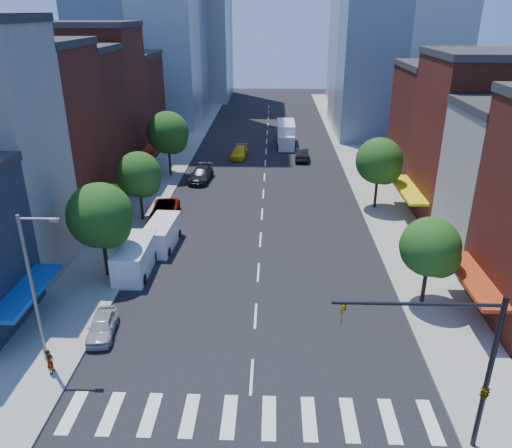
{
  "coord_description": "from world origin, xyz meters",
  "views": [
    {
      "loc": [
        1.02,
        -22.09,
        18.79
      ],
      "look_at": [
        -0.11,
        9.89,
        5.0
      ],
      "focal_mm": 35.0,
      "sensor_mm": 36.0,
      "label": 1
    }
  ],
  "objects": [
    {
      "name": "bldg_left_3",
      "position": [
        -21.0,
        29.0,
        7.5
      ],
      "size": [
        12.0,
        8.0,
        15.0
      ],
      "primitive_type": "cube",
      "color": "#571D15",
      "rests_on": "ground"
    },
    {
      "name": "traffic_car_oncoming",
      "position": [
        4.94,
        43.71,
        0.8
      ],
      "size": [
        2.03,
        4.98,
        1.61
      ],
      "primitive_type": "imported",
      "rotation": [
        0.0,
        0.0,
        3.07
      ],
      "color": "black",
      "rests_on": "ground"
    },
    {
      "name": "parked_car_front",
      "position": [
        -9.5,
        3.58,
        0.66
      ],
      "size": [
        2.02,
        4.03,
        1.32
      ],
      "primitive_type": "imported",
      "rotation": [
        0.0,
        0.0,
        0.12
      ],
      "color": "#A6A6AB",
      "rests_on": "ground"
    },
    {
      "name": "box_truck",
      "position": [
        2.89,
        51.57,
        1.59
      ],
      "size": [
        2.67,
        8.39,
        3.37
      ],
      "rotation": [
        0.0,
        0.0,
        0.01
      ],
      "color": "silver",
      "rests_on": "ground"
    },
    {
      "name": "streetlight",
      "position": [
        -11.81,
        1.0,
        5.28
      ],
      "size": [
        2.25,
        0.25,
        9.0
      ],
      "color": "slate",
      "rests_on": "sidewalk_left"
    },
    {
      "name": "traffic_car_far",
      "position": [
        3.09,
        57.54,
        0.8
      ],
      "size": [
        2.11,
        4.76,
        1.59
      ],
      "primitive_type": "imported",
      "rotation": [
        0.0,
        0.0,
        3.19
      ],
      "color": "#999999",
      "rests_on": "ground"
    },
    {
      "name": "sidewalk_left",
      "position": [
        -12.5,
        40.0,
        0.07
      ],
      "size": [
        5.0,
        120.0,
        0.15
      ],
      "primitive_type": "cube",
      "color": "gray",
      "rests_on": "ground"
    },
    {
      "name": "tree_left_far",
      "position": [
        -11.35,
        35.92,
        5.2
      ],
      "size": [
        5.0,
        5.0,
        7.75
      ],
      "color": "black",
      "rests_on": "sidewalk_left"
    },
    {
      "name": "traffic_signal",
      "position": [
        9.94,
        -4.5,
        4.16
      ],
      "size": [
        7.24,
        2.24,
        8.0
      ],
      "color": "black",
      "rests_on": "sidewalk_right"
    },
    {
      "name": "bldg_right_3",
      "position": [
        21.0,
        34.0,
        6.5
      ],
      "size": [
        12.0,
        10.0,
        13.0
      ],
      "primitive_type": "cube",
      "color": "#571D15",
      "rests_on": "ground"
    },
    {
      "name": "sidewalk_right",
      "position": [
        12.5,
        40.0,
        0.07
      ],
      "size": [
        5.0,
        120.0,
        0.15
      ],
      "primitive_type": "cube",
      "color": "gray",
      "rests_on": "ground"
    },
    {
      "name": "tree_left_near",
      "position": [
        -11.35,
        10.92,
        4.87
      ],
      "size": [
        4.8,
        4.8,
        7.3
      ],
      "color": "black",
      "rests_on": "sidewalk_left"
    },
    {
      "name": "cargo_van_near",
      "position": [
        -9.5,
        11.64,
        1.2
      ],
      "size": [
        2.34,
        5.7,
        2.42
      ],
      "rotation": [
        0.0,
        0.0,
        0.0
      ],
      "color": "silver",
      "rests_on": "ground"
    },
    {
      "name": "tree_right_far",
      "position": [
        11.65,
        25.92,
        4.86
      ],
      "size": [
        4.6,
        4.6,
        7.2
      ],
      "color": "black",
      "rests_on": "sidewalk_right"
    },
    {
      "name": "crosswalk",
      "position": [
        0.0,
        -3.0,
        0.01
      ],
      "size": [
        19.0,
        3.0,
        0.01
      ],
      "primitive_type": "cube",
      "color": "silver",
      "rests_on": "ground"
    },
    {
      "name": "bldg_left_5",
      "position": [
        -21.0,
        47.0,
        6.5
      ],
      "size": [
        12.0,
        10.0,
        13.0
      ],
      "primitive_type": "cube",
      "color": "#571D15",
      "rests_on": "ground"
    },
    {
      "name": "taxi",
      "position": [
        -3.64,
        44.62,
        0.73
      ],
      "size": [
        2.41,
        5.14,
        1.45
      ],
      "primitive_type": "imported",
      "rotation": [
        0.0,
        0.0,
        -0.08
      ],
      "color": "yellow",
      "rests_on": "ground"
    },
    {
      "name": "bldg_right_2",
      "position": [
        21.0,
        24.0,
        7.5
      ],
      "size": [
        12.0,
        10.0,
        15.0
      ],
      "primitive_type": "cube",
      "color": "#5F2116",
      "rests_on": "ground"
    },
    {
      "name": "ground",
      "position": [
        0.0,
        0.0,
        0.0
      ],
      "size": [
        220.0,
        220.0,
        0.0
      ],
      "primitive_type": "plane",
      "color": "black",
      "rests_on": "ground"
    },
    {
      "name": "pedestrian_far",
      "position": [
        -11.87,
        16.38,
        1.08
      ],
      "size": [
        0.79,
        0.97,
        1.86
      ],
      "primitive_type": "imported",
      "rotation": [
        0.0,
        0.0,
        -1.67
      ],
      "color": "#999999",
      "rests_on": "sidewalk_left"
    },
    {
      "name": "parked_car_second",
      "position": [
        -9.5,
        13.89,
        0.67
      ],
      "size": [
        1.59,
        4.11,
        1.33
      ],
      "primitive_type": "imported",
      "rotation": [
        0.0,
        0.0,
        0.05
      ],
      "color": "black",
      "rests_on": "ground"
    },
    {
      "name": "bldg_left_2",
      "position": [
        -21.0,
        20.5,
        8.0
      ],
      "size": [
        12.0,
        9.0,
        16.0
      ],
      "primitive_type": "cube",
      "color": "#5F2116",
      "rests_on": "ground"
    },
    {
      "name": "bldg_left_4",
      "position": [
        -21.0,
        37.5,
        8.5
      ],
      "size": [
        12.0,
        9.0,
        17.0
      ],
      "primitive_type": "cube",
      "color": "#5F2116",
      "rests_on": "ground"
    },
    {
      "name": "pedestrian_near",
      "position": [
        -11.15,
        -0.22,
        0.91
      ],
      "size": [
        0.43,
        0.6,
        1.52
      ],
      "primitive_type": "imported",
      "rotation": [
        0.0,
        0.0,
        1.7
      ],
      "color": "#999999",
      "rests_on": "sidewalk_left"
    },
    {
      "name": "parked_car_third",
      "position": [
        -9.5,
        22.93,
        0.75
      ],
      "size": [
        2.92,
        5.6,
        1.51
      ],
      "primitive_type": "imported",
      "rotation": [
        0.0,
        0.0,
        0.08
      ],
      "color": "#999999",
      "rests_on": "ground"
    },
    {
      "name": "tree_left_mid",
      "position": [
        -11.35,
        21.92,
        4.53
      ],
      "size": [
        4.2,
        4.2,
        6.65
      ],
      "color": "black",
      "rests_on": "sidewalk_left"
    },
    {
      "name": "cargo_van_far",
      "position": [
        -8.41,
        16.24,
        1.13
      ],
      "size": [
        2.47,
        5.5,
        2.29
      ],
      "rotation": [
        0.0,
        0.0,
        -0.06
      ],
      "color": "white",
      "rests_on": "ground"
    },
    {
      "name": "parked_car_rear",
      "position": [
        -7.5,
        34.24,
        0.8
      ],
      "size": [
        2.76,
        5.71,
        1.6
      ],
      "primitive_type": "imported",
      "rotation": [
        0.0,
        0.0,
        -0.09
      ],
      "color": "black",
      "rests_on": "ground"
    },
    {
      "name": "tree_right_near",
      "position": [
        11.65,
        7.92,
        4.19
      ],
      "size": [
        4.0,
        4.0,
        6.2
      ],
      "color": "black",
      "rests_on": "sidewalk_right"
    }
  ]
}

